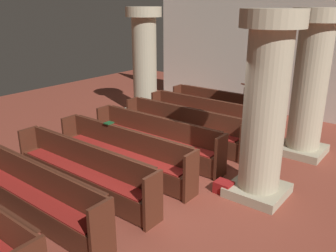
# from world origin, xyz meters

# --- Properties ---
(ground_plane) EXTENTS (19.20, 19.20, 0.00)m
(ground_plane) POSITION_xyz_m (0.00, 0.00, 0.00)
(ground_plane) COLOR brown
(back_wall) EXTENTS (10.00, 0.16, 4.50)m
(back_wall) POSITION_xyz_m (0.00, 6.08, 2.25)
(back_wall) COLOR silver
(back_wall) RESTS_ON ground
(pew_row_0) EXTENTS (3.51, 0.47, 0.92)m
(pew_row_0) POSITION_xyz_m (-1.12, 4.05, 0.49)
(pew_row_0) COLOR #562819
(pew_row_0) RESTS_ON ground
(pew_row_1) EXTENTS (3.51, 0.46, 0.92)m
(pew_row_1) POSITION_xyz_m (-1.12, 2.99, 0.49)
(pew_row_1) COLOR #562819
(pew_row_1) RESTS_ON ground
(pew_row_2) EXTENTS (3.51, 0.46, 0.92)m
(pew_row_2) POSITION_xyz_m (-1.12, 1.93, 0.49)
(pew_row_2) COLOR #562819
(pew_row_2) RESTS_ON ground
(pew_row_3) EXTENTS (3.51, 0.47, 0.92)m
(pew_row_3) POSITION_xyz_m (-1.12, 0.86, 0.49)
(pew_row_3) COLOR #562819
(pew_row_3) RESTS_ON ground
(pew_row_4) EXTENTS (3.51, 0.46, 0.92)m
(pew_row_4) POSITION_xyz_m (-1.12, -0.20, 0.49)
(pew_row_4) COLOR #562819
(pew_row_4) RESTS_ON ground
(pew_row_5) EXTENTS (3.51, 0.47, 0.92)m
(pew_row_5) POSITION_xyz_m (-1.12, -1.26, 0.49)
(pew_row_5) COLOR #562819
(pew_row_5) RESTS_ON ground
(pew_row_6) EXTENTS (3.51, 0.46, 0.92)m
(pew_row_6) POSITION_xyz_m (-1.12, -2.33, 0.49)
(pew_row_6) COLOR #562819
(pew_row_6) RESTS_ON ground
(pillar_aisle_side) EXTENTS (1.10, 1.10, 3.34)m
(pillar_aisle_side) POSITION_xyz_m (1.51, 3.17, 1.74)
(pillar_aisle_side) COLOR tan
(pillar_aisle_side) RESTS_ON ground
(pillar_far_side) EXTENTS (1.10, 1.10, 3.34)m
(pillar_far_side) POSITION_xyz_m (-3.69, 3.40, 1.74)
(pillar_far_side) COLOR tan
(pillar_far_side) RESTS_ON ground
(pillar_aisle_rear) EXTENTS (1.08, 1.08, 3.34)m
(pillar_aisle_rear) POSITION_xyz_m (1.51, 0.68, 1.74)
(pillar_aisle_rear) COLOR tan
(pillar_aisle_rear) RESTS_ON ground
(lectern) EXTENTS (0.48, 0.45, 1.08)m
(lectern) POSITION_xyz_m (-0.82, 5.09, 0.45)
(lectern) COLOR #411E13
(lectern) RESTS_ON ground
(hymn_book) EXTENTS (0.15, 0.19, 0.03)m
(hymn_book) POSITION_xyz_m (-1.73, -0.01, 0.94)
(hymn_book) COLOR #194723
(hymn_book) RESTS_ON pew_row_4
(kneeler_box_red) EXTENTS (0.33, 0.27, 0.23)m
(kneeler_box_red) POSITION_xyz_m (0.98, 0.35, 0.11)
(kneeler_box_red) COLOR maroon
(kneeler_box_red) RESTS_ON ground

